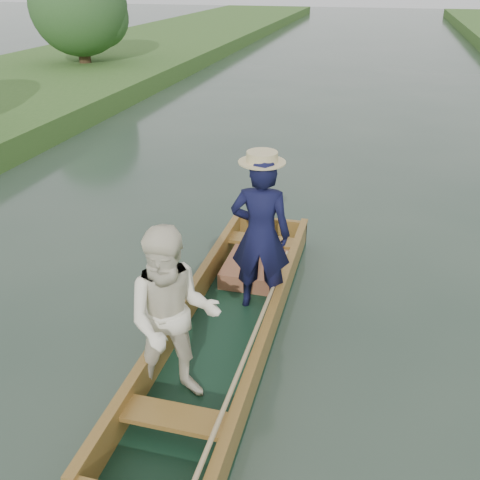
# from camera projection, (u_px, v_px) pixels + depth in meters

# --- Properties ---
(ground) EXTENTS (120.00, 120.00, 0.00)m
(ground) POSITION_uv_depth(u_px,v_px,m) (227.00, 336.00, 6.16)
(ground) COLOR #283D30
(ground) RESTS_ON ground
(trees_far) EXTENTS (22.86, 14.76, 4.34)m
(trees_far) POSITION_uv_depth(u_px,v_px,m) (283.00, 28.00, 12.93)
(trees_far) COLOR #47331E
(trees_far) RESTS_ON ground
(punt) EXTENTS (1.32, 5.00, 2.01)m
(punt) POSITION_uv_depth(u_px,v_px,m) (220.00, 294.00, 5.67)
(punt) COLOR #133221
(punt) RESTS_ON ground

